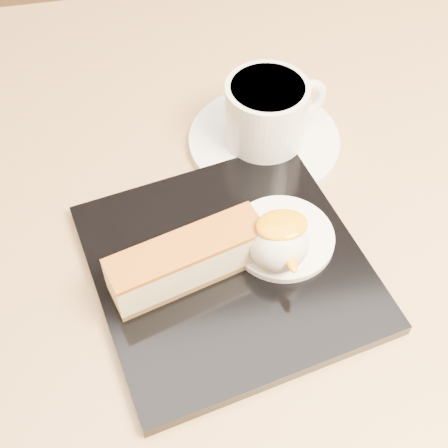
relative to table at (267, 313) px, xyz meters
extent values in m
cylinder|color=black|center=(0.00, 0.00, -0.21)|extent=(0.08, 0.08, 0.66)
cube|color=olive|center=(0.00, 0.00, 0.14)|extent=(0.80, 0.80, 0.04)
cube|color=black|center=(-0.05, -0.04, 0.16)|extent=(0.26, 0.26, 0.01)
cube|color=brown|center=(-0.09, -0.04, 0.17)|extent=(0.13, 0.07, 0.01)
cube|color=#FFE8A6|center=(-0.09, -0.04, 0.19)|extent=(0.13, 0.07, 0.03)
cube|color=#923F0F|center=(-0.09, -0.04, 0.21)|extent=(0.13, 0.07, 0.00)
cylinder|color=white|center=(0.00, -0.02, 0.17)|extent=(0.09, 0.09, 0.01)
sphere|color=white|center=(-0.01, -0.04, 0.19)|extent=(0.05, 0.05, 0.05)
ellipsoid|color=#FA9D07|center=(-0.01, -0.04, 0.21)|extent=(0.04, 0.03, 0.01)
ellipsoid|color=green|center=(-0.03, 0.00, 0.17)|extent=(0.02, 0.01, 0.00)
ellipsoid|color=green|center=(-0.02, 0.00, 0.17)|extent=(0.02, 0.01, 0.00)
ellipsoid|color=green|center=(-0.04, 0.00, 0.17)|extent=(0.01, 0.02, 0.00)
cylinder|color=white|center=(0.01, 0.10, 0.16)|extent=(0.15, 0.15, 0.01)
cylinder|color=white|center=(0.01, 0.10, 0.20)|extent=(0.08, 0.08, 0.06)
cylinder|color=black|center=(0.01, 0.10, 0.23)|extent=(0.07, 0.07, 0.00)
torus|color=white|center=(0.06, 0.12, 0.20)|extent=(0.05, 0.02, 0.05)
camera|label=1|loc=(-0.11, -0.33, 0.60)|focal=50.00mm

